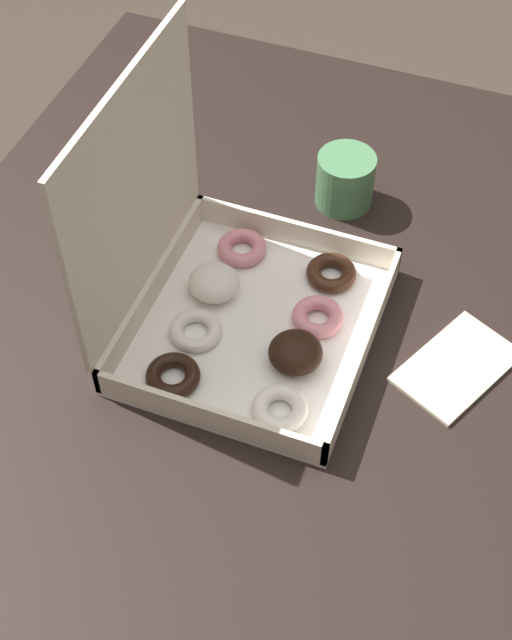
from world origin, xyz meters
TOP-DOWN VIEW (x-y plane):
  - ground_plane at (0.00, 0.00)m, footprint 8.00×8.00m
  - dining_table at (0.00, 0.00)m, footprint 1.16×0.94m
  - donut_box at (-0.07, 0.00)m, footprint 0.35×0.32m
  - coffee_mug at (0.22, -0.08)m, footprint 0.09×0.09m
  - paper_napkin at (-0.03, -0.32)m, footprint 0.19×0.16m

SIDE VIEW (x-z plane):
  - ground_plane at x=0.00m, z-range 0.00..0.00m
  - dining_table at x=0.00m, z-range 0.28..1.04m
  - paper_napkin at x=-0.03m, z-range 0.76..0.77m
  - coffee_mug at x=0.22m, z-range 0.76..0.85m
  - donut_box at x=-0.07m, z-range 0.65..1.02m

